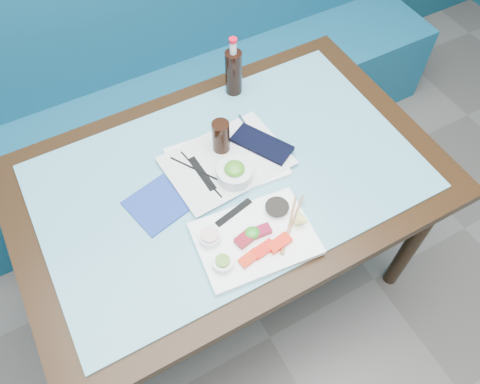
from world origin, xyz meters
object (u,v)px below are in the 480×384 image
booth_bench (149,100)px  sashimi_plate (255,239)px  serving_tray (227,162)px  seaweed_bowl (235,174)px  cola_bottle_body (234,73)px  blue_napkin (158,205)px  cola_glass (221,137)px  dining_table (229,191)px

booth_bench → sashimi_plate: (-0.04, -1.09, 0.39)m
serving_tray → seaweed_bowl: (-0.01, -0.07, 0.03)m
cola_bottle_body → blue_napkin: (-0.45, -0.33, -0.08)m
cola_glass → blue_napkin: 0.30m
seaweed_bowl → cola_glass: (0.02, 0.13, 0.04)m
dining_table → sashimi_plate: bearing=-99.8°
seaweed_bowl → blue_napkin: 0.26m
dining_table → sashimi_plate: 0.27m
cola_bottle_body → dining_table: bearing=-120.7°
booth_bench → cola_glass: (0.03, -0.74, 0.46)m
cola_bottle_body → seaweed_bowl: bearing=-117.9°
dining_table → serving_tray: 0.11m
sashimi_plate → serving_tray: sashimi_plate is taller
dining_table → cola_glass: size_ratio=11.63×
dining_table → cola_bottle_body: bearing=59.3°
blue_napkin → booth_bench: bearing=73.4°
sashimi_plate → serving_tray: (0.06, 0.30, -0.00)m
booth_bench → dining_table: booth_bench is taller
cola_glass → dining_table: bearing=-105.0°
booth_bench → cola_bottle_body: size_ratio=17.19×
booth_bench → cola_glass: size_ratio=24.93×
cola_glass → cola_bottle_body: 0.29m
booth_bench → seaweed_bowl: bearing=-89.5°
cola_glass → booth_bench: bearing=92.2°
sashimi_plate → cola_bottle_body: 0.64m
booth_bench → serving_tray: bearing=-88.7°
booth_bench → cola_glass: booth_bench is taller
sashimi_plate → seaweed_bowl: (0.05, 0.22, 0.03)m
dining_table → blue_napkin: (-0.25, 0.01, 0.09)m
dining_table → cola_bottle_body: (0.20, 0.34, 0.18)m
booth_bench → dining_table: (0.00, -0.84, 0.29)m
cola_glass → blue_napkin: size_ratio=0.72×
booth_bench → sashimi_plate: 1.16m
seaweed_bowl → blue_napkin: (-0.26, 0.03, -0.03)m
blue_napkin → dining_table: bearing=-1.4°
seaweed_bowl → booth_bench: bearing=90.5°
seaweed_bowl → blue_napkin: seaweed_bowl is taller
booth_bench → serving_tray: booth_bench is taller
booth_bench → seaweed_bowl: (0.01, -0.87, 0.42)m
serving_tray → cola_glass: cola_glass is taller
serving_tray → cola_bottle_body: 0.35m
booth_bench → cola_bottle_body: 0.72m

